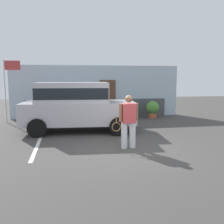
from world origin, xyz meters
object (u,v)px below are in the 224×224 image
Objects in this scene: flag_pole at (9,79)px; tennis_player_man at (128,121)px; parked_suv at (76,104)px; potted_plant_by_porch at (133,110)px; potted_plant_secondary at (152,109)px.

tennis_player_man is at bearing -49.77° from flag_pole.
tennis_player_man is at bearing -57.38° from parked_suv.
tennis_player_man is 0.55× the size of flag_pole.
parked_suv reaches higher than tennis_player_man.
potted_plant_by_porch is 1.08m from potted_plant_secondary.
tennis_player_man reaches higher than potted_plant_by_porch.
potted_plant_by_porch is 6.65m from flag_pole.
potted_plant_secondary is at bearing -121.63° from tennis_player_man.
potted_plant_secondary is 0.31× the size of flag_pole.
potted_plant_by_porch is (3.24, 2.92, -0.72)m from parked_suv.
parked_suv is 3.25m from tennis_player_man.
flag_pole reaches higher than parked_suv.
potted_plant_secondary is at bearing 36.82° from parked_suv.
potted_plant_by_porch is at bearing 46.57° from parked_suv.
tennis_player_man is 7.39m from flag_pole.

